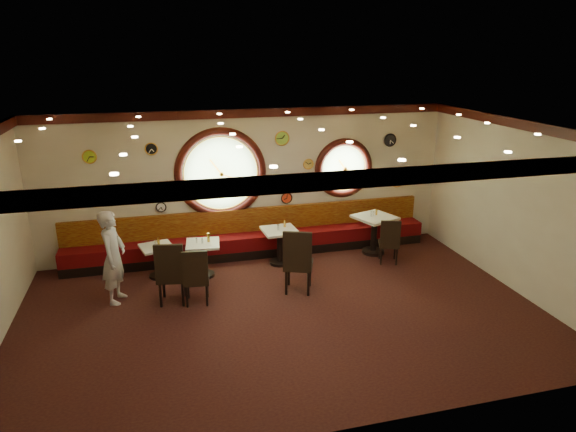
# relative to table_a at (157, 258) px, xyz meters

# --- Properties ---
(floor) EXTENTS (9.00, 6.00, 0.00)m
(floor) POSITION_rel_table_a_xyz_m (2.05, -2.07, -0.42)
(floor) COLOR black
(floor) RESTS_ON ground
(ceiling) EXTENTS (9.00, 6.00, 0.02)m
(ceiling) POSITION_rel_table_a_xyz_m (2.05, -2.07, 2.78)
(ceiling) COLOR gold
(ceiling) RESTS_ON wall_back
(wall_back) EXTENTS (9.00, 0.02, 3.20)m
(wall_back) POSITION_rel_table_a_xyz_m (2.05, 0.93, 1.18)
(wall_back) COLOR beige
(wall_back) RESTS_ON floor
(wall_front) EXTENTS (9.00, 0.02, 3.20)m
(wall_front) POSITION_rel_table_a_xyz_m (2.05, -5.07, 1.18)
(wall_front) COLOR beige
(wall_front) RESTS_ON floor
(wall_right) EXTENTS (0.02, 6.00, 3.20)m
(wall_right) POSITION_rel_table_a_xyz_m (6.55, -2.07, 1.18)
(wall_right) COLOR beige
(wall_right) RESTS_ON floor
(molding_back) EXTENTS (9.00, 0.10, 0.18)m
(molding_back) POSITION_rel_table_a_xyz_m (2.05, 0.88, 2.69)
(molding_back) COLOR #330C09
(molding_back) RESTS_ON wall_back
(molding_front) EXTENTS (9.00, 0.10, 0.18)m
(molding_front) POSITION_rel_table_a_xyz_m (2.05, -5.02, 2.69)
(molding_front) COLOR #330C09
(molding_front) RESTS_ON wall_back
(molding_right) EXTENTS (0.10, 6.00, 0.18)m
(molding_right) POSITION_rel_table_a_xyz_m (6.50, -2.07, 2.69)
(molding_right) COLOR #330C09
(molding_right) RESTS_ON wall_back
(banquette_base) EXTENTS (8.00, 0.55, 0.20)m
(banquette_base) POSITION_rel_table_a_xyz_m (2.05, 0.65, -0.32)
(banquette_base) COLOR black
(banquette_base) RESTS_ON floor
(banquette_seat) EXTENTS (8.00, 0.55, 0.30)m
(banquette_seat) POSITION_rel_table_a_xyz_m (2.05, 0.65, -0.07)
(banquette_seat) COLOR #55070B
(banquette_seat) RESTS_ON banquette_base
(banquette_back) EXTENTS (8.00, 0.10, 0.55)m
(banquette_back) POSITION_rel_table_a_xyz_m (2.05, 0.87, 0.33)
(banquette_back) COLOR #641407
(banquette_back) RESTS_ON wall_back
(porthole_left_glass) EXTENTS (1.66, 0.02, 1.66)m
(porthole_left_glass) POSITION_rel_table_a_xyz_m (1.45, 0.93, 1.43)
(porthole_left_glass) COLOR #91BC71
(porthole_left_glass) RESTS_ON wall_back
(porthole_left_frame) EXTENTS (1.98, 0.18, 1.98)m
(porthole_left_frame) POSITION_rel_table_a_xyz_m (1.45, 0.91, 1.43)
(porthole_left_frame) COLOR #330C09
(porthole_left_frame) RESTS_ON wall_back
(porthole_left_ring) EXTENTS (1.61, 0.03, 1.61)m
(porthole_left_ring) POSITION_rel_table_a_xyz_m (1.45, 0.88, 1.43)
(porthole_left_ring) COLOR gold
(porthole_left_ring) RESTS_ON wall_back
(porthole_right_glass) EXTENTS (1.10, 0.02, 1.10)m
(porthole_right_glass) POSITION_rel_table_a_xyz_m (4.25, 0.93, 1.38)
(porthole_right_glass) COLOR #91BC71
(porthole_right_glass) RESTS_ON wall_back
(porthole_right_frame) EXTENTS (1.38, 0.18, 1.38)m
(porthole_right_frame) POSITION_rel_table_a_xyz_m (4.25, 0.91, 1.38)
(porthole_right_frame) COLOR #330C09
(porthole_right_frame) RESTS_ON wall_back
(porthole_right_ring) EXTENTS (1.09, 0.03, 1.09)m
(porthole_right_ring) POSITION_rel_table_a_xyz_m (4.25, 0.88, 1.38)
(porthole_right_ring) COLOR gold
(porthole_right_ring) RESTS_ON wall_back
(wall_clock_0) EXTENTS (0.34, 0.03, 0.34)m
(wall_clock_0) POSITION_rel_table_a_xyz_m (5.60, 0.89, 1.03)
(wall_clock_0) COLOR silver
(wall_clock_0) RESTS_ON wall_back
(wall_clock_1) EXTENTS (0.36, 0.03, 0.36)m
(wall_clock_1) POSITION_rel_table_a_xyz_m (-0.25, 0.89, 1.08)
(wall_clock_1) COLOR gold
(wall_clock_1) RESTS_ON wall_back
(wall_clock_2) EXTENTS (0.32, 0.03, 0.32)m
(wall_clock_2) POSITION_rel_table_a_xyz_m (-1.55, 0.89, 1.13)
(wall_clock_2) COLOR red
(wall_clock_2) RESTS_ON wall_back
(wall_clock_3) EXTENTS (0.24, 0.03, 0.24)m
(wall_clock_3) POSITION_rel_table_a_xyz_m (2.90, 0.89, 0.78)
(wall_clock_3) COLOR #EF3D1C
(wall_clock_3) RESTS_ON wall_back
(wall_clock_4) EXTENTS (0.24, 0.03, 0.24)m
(wall_clock_4) POSITION_rel_table_a_xyz_m (0.05, 0.89, 2.03)
(wall_clock_4) COLOR black
(wall_clock_4) RESTS_ON wall_back
(wall_clock_5) EXTENTS (0.20, 0.03, 0.20)m
(wall_clock_5) POSITION_rel_table_a_xyz_m (0.15, 0.89, 0.78)
(wall_clock_5) COLOR white
(wall_clock_5) RESTS_ON wall_back
(wall_clock_6) EXTENTS (0.30, 0.03, 0.30)m
(wall_clock_6) POSITION_rel_table_a_xyz_m (2.80, 0.89, 2.13)
(wall_clock_6) COLOR #8AC03C
(wall_clock_6) RESTS_ON wall_back
(wall_clock_7) EXTENTS (0.26, 0.03, 0.26)m
(wall_clock_7) POSITION_rel_table_a_xyz_m (-1.15, 0.89, 1.93)
(wall_clock_7) COLOR #A9C527
(wall_clock_7) RESTS_ON wall_back
(wall_clock_8) EXTENTS (0.28, 0.03, 0.28)m
(wall_clock_8) POSITION_rel_table_a_xyz_m (5.35, 0.89, 1.98)
(wall_clock_8) COLOR black
(wall_clock_8) RESTS_ON wall_back
(wall_clock_9) EXTENTS (0.22, 0.03, 0.22)m
(wall_clock_9) POSITION_rel_table_a_xyz_m (3.40, 0.89, 1.53)
(wall_clock_9) COLOR gold
(wall_clock_9) RESTS_ON wall_back
(table_a) EXTENTS (0.73, 0.73, 0.67)m
(table_a) POSITION_rel_table_a_xyz_m (0.00, 0.00, 0.00)
(table_a) COLOR black
(table_a) RESTS_ON floor
(table_b) EXTENTS (0.72, 0.72, 0.72)m
(table_b) POSITION_rel_table_a_xyz_m (0.89, -0.18, 0.03)
(table_b) COLOR black
(table_b) RESTS_ON floor
(table_c) EXTENTS (0.74, 0.74, 0.77)m
(table_c) POSITION_rel_table_a_xyz_m (2.53, 0.04, 0.07)
(table_c) COLOR black
(table_c) RESTS_ON floor
(table_d) EXTENTS (1.01, 1.01, 0.87)m
(table_d) POSITION_rel_table_a_xyz_m (4.71, 0.09, 0.13)
(table_d) COLOR black
(table_d) RESTS_ON floor
(chair_a) EXTENTS (0.58, 0.58, 0.74)m
(chair_a) POSITION_rel_table_a_xyz_m (0.22, -1.26, 0.26)
(chair_a) COLOR black
(chair_a) RESTS_ON floor
(chair_b) EXTENTS (0.50, 0.50, 0.66)m
(chair_b) POSITION_rel_table_a_xyz_m (0.65, -1.39, 0.19)
(chair_b) COLOR black
(chair_b) RESTS_ON floor
(chair_c) EXTENTS (0.68, 0.68, 0.78)m
(chair_c) POSITION_rel_table_a_xyz_m (2.52, -1.40, 0.30)
(chair_c) COLOR black
(chair_c) RESTS_ON floor
(chair_d) EXTENTS (0.53, 0.53, 0.61)m
(chair_d) POSITION_rel_table_a_xyz_m (4.78, -0.55, 0.15)
(chair_d) COLOR black
(chair_d) RESTS_ON floor
(condiment_a_salt) EXTENTS (0.04, 0.04, 0.10)m
(condiment_a_salt) POSITION_rel_table_a_xyz_m (-0.03, 0.05, 0.30)
(condiment_a_salt) COLOR silver
(condiment_a_salt) RESTS_ON table_a
(condiment_b_salt) EXTENTS (0.03, 0.03, 0.10)m
(condiment_b_salt) POSITION_rel_table_a_xyz_m (0.78, -0.15, 0.34)
(condiment_b_salt) COLOR silver
(condiment_b_salt) RESTS_ON table_b
(condiment_c_salt) EXTENTS (0.04, 0.04, 0.10)m
(condiment_c_salt) POSITION_rel_table_a_xyz_m (2.50, 0.09, 0.40)
(condiment_c_salt) COLOR silver
(condiment_c_salt) RESTS_ON table_c
(condiment_d_salt) EXTENTS (0.04, 0.04, 0.11)m
(condiment_d_salt) POSITION_rel_table_a_xyz_m (4.63, 0.11, 0.50)
(condiment_d_salt) COLOR silver
(condiment_d_salt) RESTS_ON table_d
(condiment_a_pepper) EXTENTS (0.03, 0.03, 0.10)m
(condiment_a_pepper) POSITION_rel_table_a_xyz_m (0.00, -0.01, 0.29)
(condiment_a_pepper) COLOR silver
(condiment_a_pepper) RESTS_ON table_a
(condiment_b_pepper) EXTENTS (0.04, 0.04, 0.11)m
(condiment_b_pepper) POSITION_rel_table_a_xyz_m (0.89, -0.20, 0.35)
(condiment_b_pepper) COLOR silver
(condiment_b_pepper) RESTS_ON table_b
(condiment_c_pepper) EXTENTS (0.04, 0.04, 0.11)m
(condiment_c_pepper) POSITION_rel_table_a_xyz_m (2.49, 0.02, 0.41)
(condiment_c_pepper) COLOR silver
(condiment_c_pepper) RESTS_ON table_c
(condiment_d_pepper) EXTENTS (0.04, 0.04, 0.11)m
(condiment_d_pepper) POSITION_rel_table_a_xyz_m (4.69, 0.12, 0.50)
(condiment_d_pepper) COLOR silver
(condiment_d_pepper) RESTS_ON table_d
(condiment_a_bottle) EXTENTS (0.05, 0.05, 0.17)m
(condiment_a_bottle) POSITION_rel_table_a_xyz_m (0.04, 0.04, 0.33)
(condiment_a_bottle) COLOR gold
(condiment_a_bottle) RESTS_ON table_a
(condiment_b_bottle) EXTENTS (0.06, 0.06, 0.18)m
(condiment_b_bottle) POSITION_rel_table_a_xyz_m (1.02, -0.15, 0.39)
(condiment_b_bottle) COLOR gold
(condiment_b_bottle) RESTS_ON table_b
(condiment_c_bottle) EXTENTS (0.05, 0.05, 0.16)m
(condiment_c_bottle) POSITION_rel_table_a_xyz_m (2.67, 0.17, 0.43)
(condiment_c_bottle) COLOR gold
(condiment_c_bottle) RESTS_ON table_c
(condiment_d_bottle) EXTENTS (0.04, 0.04, 0.14)m
(condiment_d_bottle) POSITION_rel_table_a_xyz_m (4.78, 0.17, 0.52)
(condiment_d_bottle) COLOR gold
(condiment_d_bottle) RESTS_ON table_d
(waiter) EXTENTS (0.57, 0.72, 1.72)m
(waiter) POSITION_rel_table_a_xyz_m (-0.75, -0.86, 0.44)
(waiter) COLOR silver
(waiter) RESTS_ON floor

